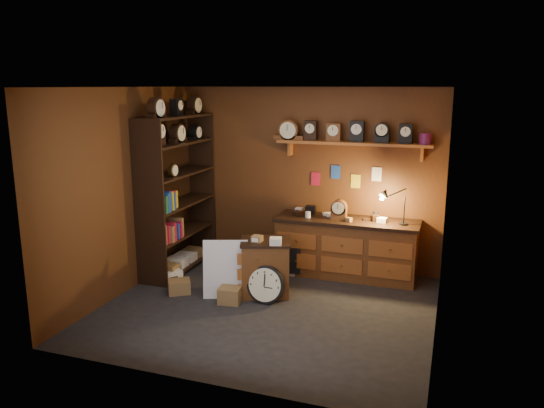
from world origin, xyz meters
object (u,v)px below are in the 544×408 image
(big_round_clock, at_px, (265,285))
(shelving_unit, at_px, (176,187))
(workbench, at_px, (346,244))
(low_cabinet, at_px, (265,265))

(big_round_clock, bearing_deg, shelving_unit, 154.36)
(workbench, xyz_separation_m, big_round_clock, (-0.77, -1.31, -0.23))
(shelving_unit, xyz_separation_m, workbench, (2.47, 0.49, -0.78))
(shelving_unit, bearing_deg, workbench, 11.30)
(workbench, relative_size, big_round_clock, 4.16)
(workbench, height_order, big_round_clock, workbench)
(low_cabinet, distance_m, big_round_clock, 0.34)
(workbench, relative_size, low_cabinet, 2.47)
(workbench, distance_m, low_cabinet, 1.35)
(shelving_unit, bearing_deg, low_cabinet, -18.52)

